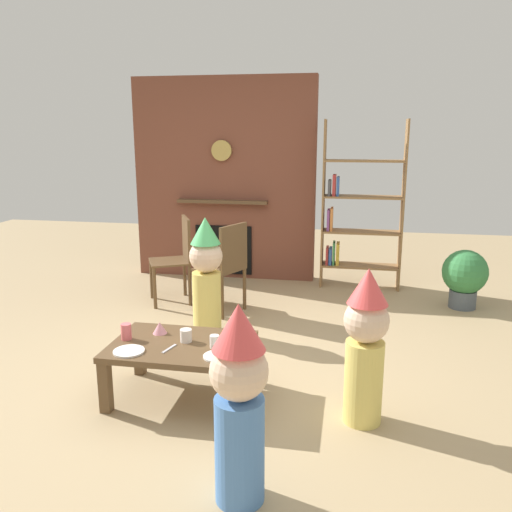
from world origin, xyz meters
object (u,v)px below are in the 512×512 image
at_px(coffee_table, 181,352).
at_px(child_in_pink, 365,343).
at_px(potted_plant_tall, 465,275).
at_px(birthday_cake_slice, 160,328).
at_px(dining_chair_middle, 226,263).
at_px(paper_plate_rear, 218,356).
at_px(paper_cup_near_right, 215,342).
at_px(paper_plate_front, 129,351).
at_px(paper_cup_center, 186,335).
at_px(paper_cup_near_left, 126,332).
at_px(dining_chair_left, 178,254).
at_px(bookshelf, 356,213).
at_px(child_with_cone_hat, 239,400).
at_px(child_by_the_chairs, 206,273).

xyz_separation_m(coffee_table, child_in_pink, (1.20, -0.09, 0.20)).
bearing_deg(potted_plant_tall, birthday_cake_slice, -138.53).
bearing_deg(dining_chair_middle, paper_plate_rear, 127.02).
bearing_deg(paper_cup_near_right, paper_plate_front, -162.09).
bearing_deg(birthday_cake_slice, paper_cup_center, -25.76).
bearing_deg(paper_plate_front, potted_plant_tall, 44.73).
xyz_separation_m(paper_cup_near_left, potted_plant_tall, (2.63, 2.30, -0.10)).
xyz_separation_m(paper_cup_near_left, birthday_cake_slice, (0.19, 0.14, -0.01)).
bearing_deg(dining_chair_left, bookshelf, 179.72).
xyz_separation_m(paper_plate_front, potted_plant_tall, (2.53, 2.50, -0.05)).
bearing_deg(child_with_cone_hat, dining_chair_middle, -17.91).
relative_size(coffee_table, child_with_cone_hat, 0.92).
distance_m(paper_cup_near_left, child_by_the_chairs, 1.19).
distance_m(paper_cup_center, child_in_pink, 1.19).
bearing_deg(child_with_cone_hat, paper_cup_center, -2.03).
distance_m(paper_plate_front, birthday_cake_slice, 0.35).
height_order(paper_cup_near_left, birthday_cake_slice, paper_cup_near_left).
height_order(child_by_the_chairs, dining_chair_left, child_by_the_chairs).
bearing_deg(child_in_pink, child_by_the_chairs, -38.45).
xyz_separation_m(paper_cup_center, potted_plant_tall, (2.22, 2.27, -0.09)).
bearing_deg(coffee_table, potted_plant_tall, 45.81).
bearing_deg(paper_cup_center, child_by_the_chairs, 98.73).
distance_m(child_in_pink, dining_chair_left, 2.81).
relative_size(paper_cup_center, dining_chair_middle, 0.10).
height_order(coffee_table, paper_cup_center, paper_cup_center).
bearing_deg(paper_plate_front, dining_chair_middle, 84.67).
bearing_deg(child_by_the_chairs, paper_cup_near_right, 10.76).
bearing_deg(child_with_cone_hat, dining_chair_left, -8.97).
bearing_deg(bookshelf, birthday_cake_slice, -115.93).
bearing_deg(paper_cup_near_right, coffee_table, 173.44).
bearing_deg(child_in_pink, paper_plate_front, 8.43).
xyz_separation_m(paper_cup_near_right, birthday_cake_slice, (-0.44, 0.17, -0.00)).
xyz_separation_m(paper_plate_rear, dining_chair_left, (-0.99, 2.16, 0.12)).
bearing_deg(paper_cup_near_left, dining_chair_left, 98.62).
height_order(bookshelf, dining_chair_left, bookshelf).
distance_m(coffee_table, paper_cup_near_right, 0.26).
bearing_deg(child_by_the_chairs, paper_plate_front, -13.02).
height_order(paper_cup_center, paper_plate_front, paper_cup_center).
height_order(paper_plate_front, child_in_pink, child_in_pink).
bearing_deg(dining_chair_middle, paper_cup_center, 119.44).
bearing_deg(dining_chair_left, paper_plate_rear, 88.05).
distance_m(paper_plate_rear, child_in_pink, 0.92).
relative_size(birthday_cake_slice, potted_plant_tall, 0.17).
distance_m(paper_plate_front, paper_plate_rear, 0.58).
relative_size(child_with_cone_hat, dining_chair_left, 1.12).
bearing_deg(child_in_pink, dining_chair_middle, -49.86).
bearing_deg(dining_chair_left, coffee_table, 82.62).
height_order(paper_cup_near_left, child_with_cone_hat, child_with_cone_hat).
height_order(coffee_table, paper_cup_near_left, paper_cup_near_left).
bearing_deg(paper_plate_rear, dining_chair_left, 114.53).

